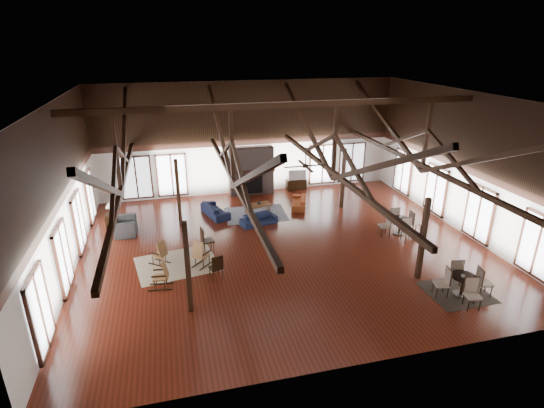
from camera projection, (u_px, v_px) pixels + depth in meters
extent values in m
plane|color=#571D12|center=(284.00, 247.00, 17.44)|extent=(16.00, 16.00, 0.00)
cube|color=black|center=(285.00, 98.00, 15.25)|extent=(16.00, 14.00, 0.02)
cube|color=white|center=(249.00, 138.00, 22.67)|extent=(16.00, 0.02, 6.00)
cube|color=white|center=(364.00, 265.00, 10.02)|extent=(16.00, 0.02, 6.00)
cube|color=white|center=(60.00, 195.00, 14.54)|extent=(0.02, 14.00, 6.00)
cube|color=white|center=(464.00, 163.00, 18.15)|extent=(0.02, 14.00, 6.00)
cube|color=black|center=(285.00, 105.00, 15.34)|extent=(15.60, 0.18, 0.22)
cube|color=black|center=(121.00, 189.00, 14.97)|extent=(0.16, 13.70, 0.18)
cube|color=black|center=(116.00, 151.00, 14.48)|extent=(0.14, 0.14, 2.70)
cube|color=black|center=(124.00, 134.00, 17.69)|extent=(0.15, 7.07, 3.12)
cube|color=black|center=(105.00, 187.00, 11.36)|extent=(0.15, 7.07, 3.12)
cube|color=black|center=(233.00, 180.00, 15.87)|extent=(0.16, 13.70, 0.18)
cube|color=black|center=(232.00, 145.00, 15.38)|extent=(0.14, 0.14, 2.70)
cube|color=black|center=(219.00, 129.00, 18.59)|extent=(0.15, 7.07, 3.12)
cube|color=black|center=(251.00, 176.00, 12.27)|extent=(0.15, 7.07, 3.12)
cube|color=black|center=(333.00, 172.00, 16.78)|extent=(0.16, 13.70, 0.18)
cube|color=black|center=(335.00, 139.00, 16.28)|extent=(0.14, 0.14, 2.70)
cube|color=black|center=(306.00, 125.00, 19.49)|extent=(0.15, 7.07, 3.12)
cube|color=black|center=(377.00, 167.00, 13.17)|extent=(0.15, 7.07, 3.12)
cube|color=black|center=(423.00, 165.00, 17.68)|extent=(0.16, 13.70, 0.18)
cube|color=black|center=(427.00, 133.00, 17.19)|extent=(0.14, 0.14, 2.70)
cube|color=black|center=(385.00, 121.00, 20.39)|extent=(0.15, 7.07, 3.12)
cube|color=black|center=(487.00, 159.00, 14.07)|extent=(0.15, 7.07, 3.12)
cube|color=black|center=(188.00, 268.00, 12.82)|extent=(0.16, 0.16, 3.05)
cube|color=black|center=(423.00, 240.00, 14.62)|extent=(0.16, 0.16, 3.05)
cube|color=black|center=(178.00, 192.00, 19.14)|extent=(0.16, 0.16, 3.05)
cube|color=black|center=(343.00, 179.00, 20.95)|extent=(0.16, 0.16, 3.05)
cube|color=#695650|center=(251.00, 171.00, 23.00)|extent=(2.40, 0.62, 2.60)
cube|color=black|center=(252.00, 184.00, 22.95)|extent=(1.10, 0.06, 1.10)
cube|color=#34180F|center=(252.00, 171.00, 22.73)|extent=(2.50, 0.20, 0.12)
cylinder|color=black|center=(306.00, 157.00, 15.17)|extent=(0.04, 0.04, 0.70)
cylinder|color=black|center=(305.00, 166.00, 15.30)|extent=(0.20, 0.20, 0.10)
cube|color=black|center=(317.00, 165.00, 15.40)|extent=(0.70, 0.12, 0.02)
cube|color=black|center=(302.00, 163.00, 15.70)|extent=(0.12, 0.70, 0.02)
cube|color=black|center=(294.00, 167.00, 15.20)|extent=(0.70, 0.12, 0.02)
cube|color=black|center=(309.00, 170.00, 14.89)|extent=(0.12, 0.70, 0.02)
imported|color=#161E3D|center=(259.00, 219.00, 19.44)|extent=(1.80, 1.11, 0.49)
imported|color=#141A37|center=(215.00, 210.00, 20.42)|extent=(2.06, 1.29, 0.56)
imported|color=#933E1C|center=(299.00, 202.00, 21.50)|extent=(1.85, 1.22, 0.50)
cube|color=brown|center=(257.00, 205.00, 20.49)|extent=(1.41, 0.87, 0.06)
cube|color=brown|center=(247.00, 213.00, 20.26)|extent=(0.06, 0.06, 0.44)
cube|color=brown|center=(245.00, 209.00, 20.66)|extent=(0.06, 0.06, 0.44)
cube|color=brown|center=(269.00, 211.00, 20.51)|extent=(0.06, 0.06, 0.44)
cube|color=brown|center=(267.00, 207.00, 20.91)|extent=(0.06, 0.06, 0.44)
imported|color=#B2B2B2|center=(259.00, 202.00, 20.48)|extent=(0.20, 0.20, 0.19)
imported|color=#333335|center=(124.00, 227.00, 18.40)|extent=(1.18, 1.04, 0.75)
cube|color=black|center=(112.00, 221.00, 19.13)|extent=(0.48, 0.48, 0.65)
cylinder|color=black|center=(110.00, 210.00, 18.94)|extent=(0.08, 0.08, 0.39)
cone|color=#EBE4C6|center=(109.00, 205.00, 18.85)|extent=(0.34, 0.34, 0.28)
cube|color=brown|center=(159.00, 255.00, 16.01)|extent=(0.58, 0.59, 0.04)
cube|color=brown|center=(162.00, 249.00, 15.82)|extent=(0.39, 0.43, 0.61)
cube|color=black|center=(157.00, 265.00, 15.98)|extent=(0.62, 0.50, 0.04)
cube|color=black|center=(163.00, 261.00, 16.28)|extent=(0.62, 0.50, 0.04)
cube|color=brown|center=(202.00, 255.00, 15.90)|extent=(0.64, 0.64, 0.05)
cube|color=brown|center=(198.00, 250.00, 15.61)|extent=(0.45, 0.45, 0.67)
cube|color=black|center=(199.00, 263.00, 16.13)|extent=(0.60, 0.62, 0.05)
cube|color=black|center=(207.00, 266.00, 15.95)|extent=(0.60, 0.62, 0.05)
cube|color=brown|center=(160.00, 277.00, 14.46)|extent=(0.49, 0.51, 0.05)
cube|color=brown|center=(165.00, 269.00, 14.36)|extent=(0.23, 0.47, 0.65)
cube|color=black|center=(160.00, 290.00, 14.42)|extent=(0.80, 0.15, 0.05)
cube|color=black|center=(162.00, 284.00, 14.77)|extent=(0.80, 0.15, 0.05)
cube|color=black|center=(208.00, 241.00, 16.86)|extent=(0.53, 0.53, 0.05)
cube|color=black|center=(202.00, 235.00, 16.68)|extent=(0.13, 0.45, 0.59)
cylinder|color=black|center=(208.00, 246.00, 16.95)|extent=(0.04, 0.04, 0.49)
cube|color=black|center=(216.00, 268.00, 14.96)|extent=(0.52, 0.52, 0.05)
cube|color=black|center=(218.00, 263.00, 14.71)|extent=(0.41, 0.16, 0.55)
cylinder|color=black|center=(216.00, 273.00, 15.04)|extent=(0.03, 0.03, 0.45)
cylinder|color=black|center=(464.00, 277.00, 13.92)|extent=(0.83, 0.83, 0.04)
cylinder|color=black|center=(462.00, 286.00, 14.05)|extent=(0.10, 0.10, 0.68)
cylinder|color=black|center=(461.00, 294.00, 14.17)|extent=(0.50, 0.50, 0.04)
cylinder|color=black|center=(400.00, 219.00, 18.34)|extent=(0.83, 0.83, 0.04)
cylinder|color=black|center=(400.00, 226.00, 18.46)|extent=(0.10, 0.10, 0.68)
cylinder|color=black|center=(399.00, 233.00, 18.59)|extent=(0.50, 0.50, 0.04)
imported|color=#B2B2B2|center=(463.00, 276.00, 13.83)|extent=(0.15, 0.15, 0.10)
imported|color=#B2B2B2|center=(400.00, 217.00, 18.39)|extent=(0.16, 0.16, 0.10)
cube|color=black|center=(296.00, 184.00, 24.02)|extent=(1.13, 0.43, 0.57)
imported|color=#B2B2B2|center=(297.00, 175.00, 23.82)|extent=(1.00, 0.20, 0.57)
cube|color=tan|center=(177.00, 264.00, 16.10)|extent=(3.30, 2.79, 0.01)
cube|color=navy|center=(256.00, 214.00, 20.66)|extent=(3.03, 2.34, 0.01)
cube|color=black|center=(456.00, 292.00, 14.31)|extent=(2.04, 1.86, 0.01)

